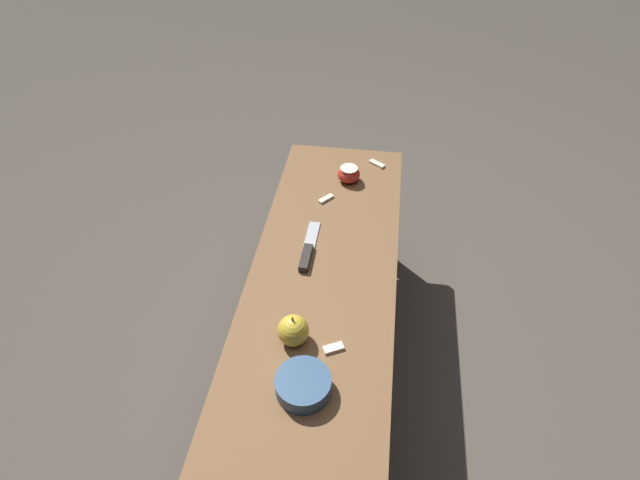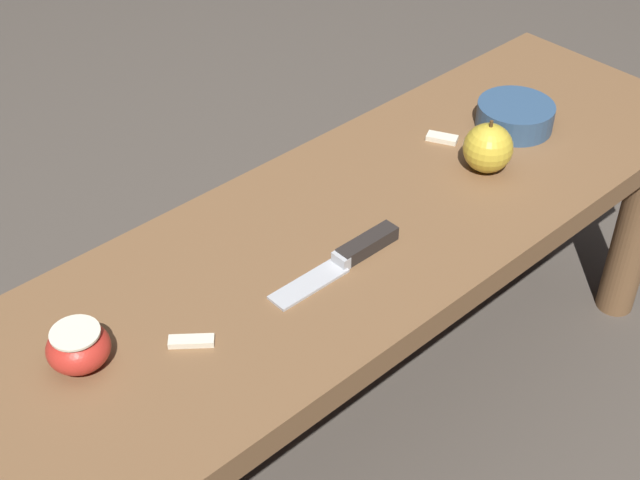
# 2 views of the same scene
# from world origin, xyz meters

# --- Properties ---
(ground_plane) EXTENTS (8.00, 8.00, 0.00)m
(ground_plane) POSITION_xyz_m (0.00, 0.00, 0.00)
(ground_plane) COLOR #4C443D
(wooden_bench) EXTENTS (1.24, 0.39, 0.43)m
(wooden_bench) POSITION_xyz_m (0.00, 0.00, 0.35)
(wooden_bench) COLOR brown
(wooden_bench) RESTS_ON ground_plane
(knife) EXTENTS (0.20, 0.03, 0.02)m
(knife) POSITION_xyz_m (-0.08, -0.05, 0.44)
(knife) COLOR #B7BABF
(knife) RESTS_ON wooden_bench
(apple_whole) EXTENTS (0.07, 0.07, 0.08)m
(apple_whole) POSITION_xyz_m (0.21, -0.04, 0.47)
(apple_whole) COLOR gold
(apple_whole) RESTS_ON wooden_bench
(apple_cut) EXTENTS (0.07, 0.07, 0.05)m
(apple_cut) POSITION_xyz_m (-0.43, 0.03, 0.46)
(apple_cut) COLOR red
(apple_cut) RESTS_ON wooden_bench
(apple_slice_near_knife) EXTENTS (0.05, 0.06, 0.01)m
(apple_slice_near_knife) POSITION_xyz_m (-0.53, 0.11, 0.44)
(apple_slice_near_knife) COLOR silver
(apple_slice_near_knife) RESTS_ON wooden_bench
(apple_slice_center) EXTENTS (0.04, 0.05, 0.01)m
(apple_slice_center) POSITION_xyz_m (0.22, 0.06, 0.44)
(apple_slice_center) COLOR silver
(apple_slice_center) RESTS_ON wooden_bench
(apple_slice_near_bowl) EXTENTS (0.05, 0.05, 0.01)m
(apple_slice_near_bowl) POSITION_xyz_m (-0.32, -0.03, 0.44)
(apple_slice_near_bowl) COLOR silver
(apple_slice_near_bowl) RESTS_ON wooden_bench
(bowl) EXTENTS (0.12, 0.12, 0.04)m
(bowl) POSITION_xyz_m (0.34, 0.01, 0.45)
(bowl) COLOR #335175
(bowl) RESTS_ON wooden_bench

